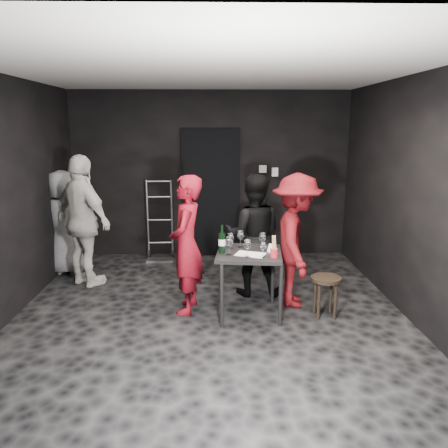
{
  "coord_description": "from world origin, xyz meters",
  "views": [
    {
      "loc": [
        0.05,
        -4.68,
        2.15
      ],
      "look_at": [
        0.16,
        0.25,
        1.03
      ],
      "focal_mm": 35.0,
      "sensor_mm": 36.0,
      "label": 1
    }
  ],
  "objects_px": {
    "server_red": "(186,240)",
    "man_maroon": "(296,236)",
    "tasting_table": "(249,260)",
    "wine_bottle": "(222,242)",
    "woman_black": "(253,233)",
    "breadstick_cup": "(274,247)",
    "hand_truck": "(160,246)",
    "stool": "(326,285)",
    "bystander_grey": "(64,222)",
    "bystander_cream": "(83,209)"
  },
  "relations": [
    {
      "from": "woman_black",
      "to": "breadstick_cup",
      "type": "xyz_separation_m",
      "value": [
        0.15,
        -0.84,
        0.05
      ]
    },
    {
      "from": "hand_truck",
      "to": "bystander_grey",
      "type": "relative_size",
      "value": 0.83
    },
    {
      "from": "server_red",
      "to": "man_maroon",
      "type": "distance_m",
      "value": 1.31
    },
    {
      "from": "hand_truck",
      "to": "tasting_table",
      "type": "distance_m",
      "value": 2.53
    },
    {
      "from": "woman_black",
      "to": "man_maroon",
      "type": "bearing_deg",
      "value": 149.76
    },
    {
      "from": "woman_black",
      "to": "bystander_cream",
      "type": "xyz_separation_m",
      "value": [
        -2.24,
        0.37,
        0.24
      ]
    },
    {
      "from": "bystander_cream",
      "to": "wine_bottle",
      "type": "bearing_deg",
      "value": -170.61
    },
    {
      "from": "stool",
      "to": "breadstick_cup",
      "type": "xyz_separation_m",
      "value": [
        -0.62,
        -0.13,
        0.49
      ]
    },
    {
      "from": "woman_black",
      "to": "wine_bottle",
      "type": "relative_size",
      "value": 5.07
    },
    {
      "from": "wine_bottle",
      "to": "server_red",
      "type": "bearing_deg",
      "value": 159.79
    },
    {
      "from": "man_maroon",
      "to": "breadstick_cup",
      "type": "height_order",
      "value": "man_maroon"
    },
    {
      "from": "stool",
      "to": "tasting_table",
      "type": "bearing_deg",
      "value": 174.87
    },
    {
      "from": "tasting_table",
      "to": "bystander_grey",
      "type": "bearing_deg",
      "value": 149.62
    },
    {
      "from": "server_red",
      "to": "breadstick_cup",
      "type": "xyz_separation_m",
      "value": [
        0.97,
        -0.32,
        0.0
      ]
    },
    {
      "from": "server_red",
      "to": "man_maroon",
      "type": "height_order",
      "value": "server_red"
    },
    {
      "from": "server_red",
      "to": "breadstick_cup",
      "type": "relative_size",
      "value": 6.64
    },
    {
      "from": "man_maroon",
      "to": "tasting_table",
      "type": "bearing_deg",
      "value": 121.21
    },
    {
      "from": "server_red",
      "to": "bystander_grey",
      "type": "distance_m",
      "value": 2.33
    },
    {
      "from": "hand_truck",
      "to": "woman_black",
      "type": "height_order",
      "value": "woman_black"
    },
    {
      "from": "hand_truck",
      "to": "man_maroon",
      "type": "relative_size",
      "value": 0.75
    },
    {
      "from": "tasting_table",
      "to": "stool",
      "type": "height_order",
      "value": "tasting_table"
    },
    {
      "from": "hand_truck",
      "to": "stool",
      "type": "height_order",
      "value": "hand_truck"
    },
    {
      "from": "woman_black",
      "to": "wine_bottle",
      "type": "distance_m",
      "value": 0.79
    },
    {
      "from": "woman_black",
      "to": "tasting_table",
      "type": "bearing_deg",
      "value": 87.25
    },
    {
      "from": "stool",
      "to": "bystander_cream",
      "type": "distance_m",
      "value": 3.28
    },
    {
      "from": "bystander_cream",
      "to": "tasting_table",
      "type": "bearing_deg",
      "value": -166.24
    },
    {
      "from": "bystander_grey",
      "to": "breadstick_cup",
      "type": "height_order",
      "value": "bystander_grey"
    },
    {
      "from": "wine_bottle",
      "to": "breadstick_cup",
      "type": "height_order",
      "value": "wine_bottle"
    },
    {
      "from": "server_red",
      "to": "hand_truck",
      "type": "bearing_deg",
      "value": -158.49
    },
    {
      "from": "stool",
      "to": "bystander_cream",
      "type": "xyz_separation_m",
      "value": [
        -3.01,
        1.09,
        0.68
      ]
    },
    {
      "from": "man_maroon",
      "to": "breadstick_cup",
      "type": "bearing_deg",
      "value": 150.99
    },
    {
      "from": "tasting_table",
      "to": "wine_bottle",
      "type": "bearing_deg",
      "value": -174.29
    },
    {
      "from": "woman_black",
      "to": "server_red",
      "type": "bearing_deg",
      "value": 38.78
    },
    {
      "from": "hand_truck",
      "to": "bystander_grey",
      "type": "height_order",
      "value": "bystander_grey"
    },
    {
      "from": "server_red",
      "to": "bystander_grey",
      "type": "relative_size",
      "value": 1.11
    },
    {
      "from": "hand_truck",
      "to": "bystander_grey",
      "type": "distance_m",
      "value": 1.55
    },
    {
      "from": "woman_black",
      "to": "bystander_cream",
      "type": "relative_size",
      "value": 0.77
    },
    {
      "from": "tasting_table",
      "to": "man_maroon",
      "type": "bearing_deg",
      "value": 25.63
    },
    {
      "from": "stool",
      "to": "wine_bottle",
      "type": "relative_size",
      "value": 1.47
    },
    {
      "from": "man_maroon",
      "to": "bystander_cream",
      "type": "distance_m",
      "value": 2.83
    },
    {
      "from": "woman_black",
      "to": "bystander_grey",
      "type": "bearing_deg",
      "value": -11.83
    },
    {
      "from": "man_maroon",
      "to": "wine_bottle",
      "type": "relative_size",
      "value": 5.37
    },
    {
      "from": "bystander_cream",
      "to": "breadstick_cup",
      "type": "relative_size",
      "value": 8.14
    },
    {
      "from": "server_red",
      "to": "bystander_cream",
      "type": "distance_m",
      "value": 1.7
    },
    {
      "from": "tasting_table",
      "to": "woman_black",
      "type": "bearing_deg",
      "value": 81.03
    },
    {
      "from": "tasting_table",
      "to": "woman_black",
      "type": "xyz_separation_m",
      "value": [
        0.1,
        0.64,
        0.16
      ]
    },
    {
      "from": "stool",
      "to": "bystander_grey",
      "type": "height_order",
      "value": "bystander_grey"
    },
    {
      "from": "hand_truck",
      "to": "breadstick_cup",
      "type": "height_order",
      "value": "hand_truck"
    },
    {
      "from": "woman_black",
      "to": "bystander_cream",
      "type": "bearing_deg",
      "value": -3.26
    },
    {
      "from": "server_red",
      "to": "woman_black",
      "type": "relative_size",
      "value": 1.06
    }
  ]
}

